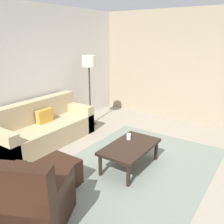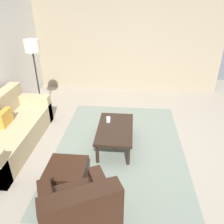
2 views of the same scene
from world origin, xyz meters
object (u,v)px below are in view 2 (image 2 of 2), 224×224
(cup, at_px, (108,120))
(lamp_standing, at_px, (33,54))
(couch_main, at_px, (5,132))
(armchair_leather, at_px, (80,219))
(coffee_table, at_px, (115,130))
(ottoman, at_px, (67,177))

(cup, bearing_deg, lamp_standing, 58.98)
(couch_main, distance_m, armchair_leather, 2.42)
(couch_main, xyz_separation_m, lamp_standing, (1.41, -0.14, 1.11))
(couch_main, relative_size, cup, 21.88)
(lamp_standing, bearing_deg, coffee_table, -123.38)
(ottoman, bearing_deg, armchair_leather, -154.34)
(armchair_leather, relative_size, coffee_table, 0.97)
(ottoman, relative_size, coffee_table, 0.51)
(cup, bearing_deg, ottoman, 159.63)
(couch_main, xyz_separation_m, ottoman, (-0.91, -1.40, -0.10))
(ottoman, bearing_deg, cup, -20.37)
(couch_main, distance_m, cup, 1.92)
(ottoman, bearing_deg, couch_main, 56.90)
(cup, distance_m, lamp_standing, 2.24)
(armchair_leather, distance_m, ottoman, 0.83)
(ottoman, relative_size, cup, 5.71)
(armchair_leather, bearing_deg, lamp_standing, 27.83)
(couch_main, bearing_deg, coffee_table, -85.17)
(lamp_standing, bearing_deg, armchair_leather, -152.17)
(armchair_leather, relative_size, lamp_standing, 0.62)
(couch_main, height_order, lamp_standing, lamp_standing)
(ottoman, xyz_separation_m, cup, (1.28, -0.48, 0.26))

